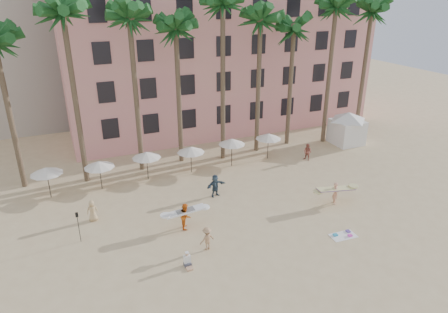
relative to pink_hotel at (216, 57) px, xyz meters
The scene contains 11 objects.
ground 28.09m from the pink_hotel, 105.07° to the right, with size 120.00×120.00×0.00m, color #D1B789.
pink_hotel is the anchor object (origin of this frame).
palm_row 13.71m from the pink_hotel, 120.56° to the right, with size 44.40×5.40×16.30m.
umbrella_row 17.73m from the pink_hotel, 126.53° to the right, with size 22.50×2.70×2.73m.
cabana 17.41m from the pink_hotel, 52.84° to the right, with size 4.55×4.55×3.50m.
beach_towel 28.49m from the pink_hotel, 93.73° to the right, with size 1.86×1.12×0.14m.
carrier_yellow 24.42m from the pink_hotel, 88.90° to the right, with size 3.21×1.06×1.80m.
carrier_white 25.81m from the pink_hotel, 117.23° to the right, with size 2.83×1.09×1.89m.
beachgoers 21.97m from the pink_hotel, 111.34° to the right, with size 21.48×10.62×1.87m.
paddle 28.59m from the pink_hotel, 131.24° to the right, with size 0.18×0.04×2.23m.
seated_man 30.06m from the pink_hotel, 115.71° to the right, with size 0.42×0.74×0.96m.
Camera 1 is at (-11.40, -19.21, 15.54)m, focal length 32.00 mm.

